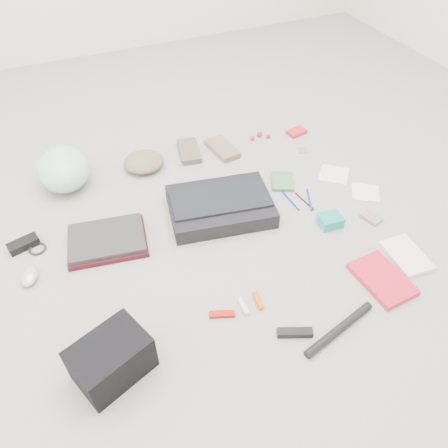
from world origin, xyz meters
name	(u,v)px	position (x,y,z in m)	size (l,w,h in m)	color
ground_plane	(224,233)	(0.00, 0.00, 0.00)	(4.00, 4.00, 0.00)	gray
messenger_bag	(220,206)	(0.04, 0.12, 0.04)	(0.44, 0.31, 0.07)	black
bag_flap	(220,199)	(0.04, 0.12, 0.08)	(0.42, 0.19, 0.01)	black
laptop_sleeve	(108,242)	(-0.46, 0.13, 0.01)	(0.31, 0.23, 0.02)	#420D16
laptop	(107,238)	(-0.46, 0.13, 0.03)	(0.30, 0.22, 0.02)	black
bike_helmet	(64,169)	(-0.54, 0.59, 0.09)	(0.23, 0.29, 0.17)	silver
beanie	(144,162)	(-0.18, 0.57, 0.03)	(0.20, 0.19, 0.07)	brown
mitten_left	(189,151)	(0.06, 0.59, 0.01)	(0.10, 0.20, 0.03)	brown
mitten_right	(222,149)	(0.23, 0.54, 0.02)	(0.10, 0.20, 0.03)	#78644F
power_brick	(24,244)	(-0.77, 0.25, 0.02)	(0.12, 0.05, 0.03)	black
cable_coil	(37,249)	(-0.73, 0.21, 0.01)	(0.07, 0.07, 0.01)	black
mouse	(29,276)	(-0.77, 0.07, 0.02)	(0.06, 0.10, 0.04)	#B2B2B8
camera_bag	(112,359)	(-0.56, -0.43, 0.07)	(0.23, 0.16, 0.15)	black
multitool	(222,314)	(-0.17, -0.37, 0.01)	(0.09, 0.03, 0.01)	#9A1200
toiletry_tube_white	(244,306)	(-0.09, -0.37, 0.01)	(0.02, 0.02, 0.07)	silver
toiletry_tube_orange	(258,301)	(-0.03, -0.37, 0.01)	(0.02, 0.02, 0.07)	#C75402
u_lock	(295,333)	(0.02, -0.54, 0.01)	(0.12, 0.03, 0.02)	black
bike_pump	(339,329)	(0.17, -0.59, 0.01)	(0.03, 0.03, 0.31)	black
book_red	(382,279)	(0.44, -0.47, 0.01)	(0.15, 0.23, 0.02)	red
book_white	(406,256)	(0.60, -0.42, 0.01)	(0.13, 0.19, 0.02)	silver
notepad	(282,181)	(0.39, 0.19, 0.01)	(0.10, 0.13, 0.02)	#3A7140
pen_blue	(291,201)	(0.35, 0.06, 0.00)	(0.01, 0.01, 0.14)	#112496
pen_black	(304,201)	(0.41, 0.03, 0.00)	(0.01, 0.01, 0.13)	black
pen_navy	(309,200)	(0.43, 0.03, 0.00)	(0.01, 0.01, 0.15)	navy
accordion_wallet	(330,220)	(0.43, -0.14, 0.02)	(0.09, 0.08, 0.05)	teal
card_deck	(371,218)	(0.61, -0.18, 0.01)	(0.06, 0.08, 0.02)	#9D708C
napkin_top	(334,175)	(0.64, 0.14, 0.00)	(0.13, 0.13, 0.01)	silver
napkin_bottom	(365,192)	(0.70, -0.03, 0.00)	(0.12, 0.12, 0.01)	silver
lollipop_a	(252,138)	(0.42, 0.57, 0.01)	(0.03, 0.03, 0.03)	#B92E16
lollipop_b	(260,134)	(0.47, 0.59, 0.01)	(0.03, 0.03, 0.03)	#B6162B
lollipop_c	(268,136)	(0.50, 0.56, 0.01)	(0.02, 0.02, 0.02)	#B51321
altoids_tin	(297,132)	(0.66, 0.53, 0.01)	(0.10, 0.06, 0.02)	red
stamp_sheet	(303,150)	(0.61, 0.38, 0.00)	(0.05, 0.06, 0.00)	gray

